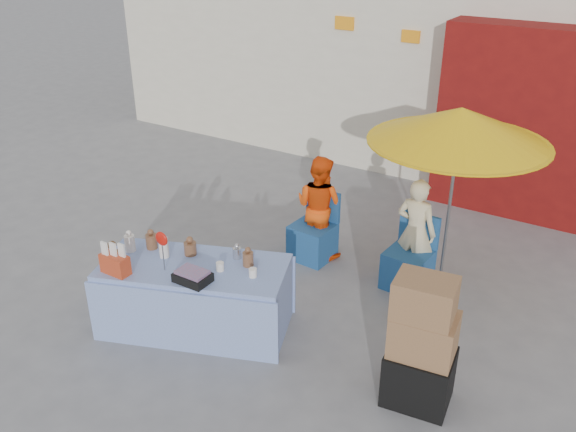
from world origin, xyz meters
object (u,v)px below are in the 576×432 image
Objects in this scene: chair_right at (408,267)px; vendor_beige at (416,232)px; chair_left at (313,239)px; box_stack at (421,347)px; market_table at (195,295)px; umbrella at (460,126)px; vendor_orange at (319,206)px.

vendor_beige reaches higher than chair_right.
box_stack reaches higher than chair_left.
umbrella is at bearing 28.49° from market_table.
chair_right is (1.25, 0.00, 0.00)m from chair_left.
vendor_orange is (-0.00, 0.13, 0.39)m from chair_left.
vendor_beige reaches higher than market_table.
chair_right is 1.69m from umbrella.
chair_right is 0.66× the size of vendor_orange.
vendor_orange is 1.99m from umbrella.
market_table is 1.61× the size of vendor_orange.
chair_left is 0.41m from vendor_orange.
vendor_beige reaches higher than box_stack.
chair_left is 1.00× the size of chair_right.
box_stack is (2.03, -1.83, -0.08)m from vendor_orange.
umbrella reaches higher than vendor_beige.
umbrella is (1.55, 0.15, 1.24)m from vendor_orange.
vendor_orange reaches higher than box_stack.
market_table is 1.68× the size of box_stack.
chair_right is at bearing 3.91° from chair_left.
box_stack reaches higher than chair_right.
umbrella is at bearing -149.52° from vendor_beige.
chair_right is 0.41m from vendor_beige.
vendor_beige is at bearing -176.09° from vendor_orange.
chair_right is at bearing 177.79° from vendor_orange.
umbrella is at bearing -170.56° from vendor_orange.
market_table is 2.44m from chair_right.
market_table is 2.05m from vendor_orange.
umbrella is at bearing 47.47° from chair_right.
box_stack is at bearing -76.38° from umbrella.
chair_right is at bearing 29.48° from market_table.
market_table is 2.46× the size of chair_right.
vendor_orange is at bearing -174.47° from umbrella.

